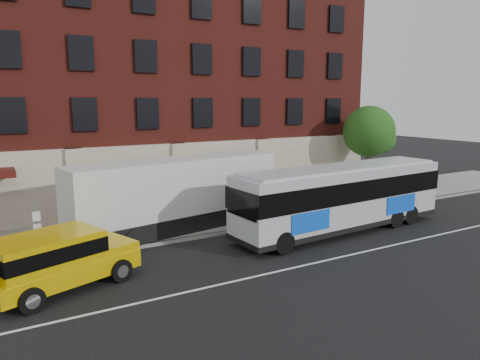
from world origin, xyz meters
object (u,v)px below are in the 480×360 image
shipping_container (179,196)px  city_bus (342,195)px  sign_pole (37,230)px  street_tree (369,133)px  yellow_suv (56,258)px

shipping_container → city_bus: bearing=-29.1°
city_bus → shipping_container: (-7.33, 4.08, -0.01)m
sign_pole → street_tree: 22.49m
street_tree → city_bus: bearing=-142.9°
street_tree → city_bus: street_tree is taller
sign_pole → street_tree: size_ratio=0.40×
yellow_suv → city_bus: bearing=2.3°
city_bus → shipping_container: 8.39m
sign_pole → shipping_container: 6.97m
city_bus → shipping_container: shipping_container is taller
sign_pole → street_tree: street_tree is taller
street_tree → yellow_suv: street_tree is taller
sign_pole → street_tree: bearing=8.6°
sign_pole → yellow_suv: 3.20m
street_tree → shipping_container: 15.56m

